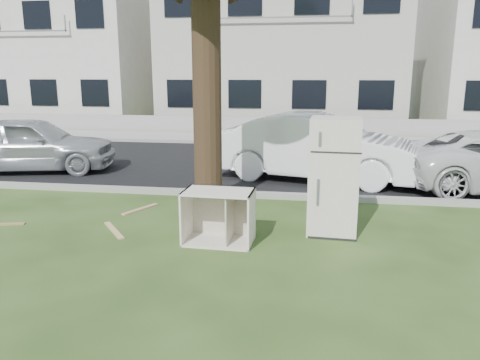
# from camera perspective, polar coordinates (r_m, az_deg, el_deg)

# --- Properties ---
(ground) EXTENTS (120.00, 120.00, 0.00)m
(ground) POSITION_cam_1_polar(r_m,az_deg,el_deg) (7.43, -3.81, -6.94)
(ground) COLOR #273F16
(road) EXTENTS (120.00, 7.00, 0.01)m
(road) POSITION_cam_1_polar(r_m,az_deg,el_deg) (13.15, 1.85, 1.95)
(road) COLOR black
(road) RESTS_ON ground
(kerb_near) EXTENTS (120.00, 0.18, 0.12)m
(kerb_near) POSITION_cam_1_polar(r_m,az_deg,el_deg) (9.72, -0.69, -2.06)
(kerb_near) COLOR gray
(kerb_near) RESTS_ON ground
(kerb_far) EXTENTS (120.00, 0.18, 0.12)m
(kerb_far) POSITION_cam_1_polar(r_m,az_deg,el_deg) (16.62, 3.33, 4.26)
(kerb_far) COLOR gray
(kerb_far) RESTS_ON ground
(sidewalk) EXTENTS (120.00, 2.80, 0.01)m
(sidewalk) POSITION_cam_1_polar(r_m,az_deg,el_deg) (18.05, 3.77, 4.97)
(sidewalk) COLOR gray
(sidewalk) RESTS_ON ground
(low_wall) EXTENTS (120.00, 0.15, 0.70)m
(low_wall) POSITION_cam_1_polar(r_m,az_deg,el_deg) (19.59, 4.21, 6.62)
(low_wall) COLOR gray
(low_wall) RESTS_ON ground
(townhouse_left) EXTENTS (10.20, 8.16, 7.04)m
(townhouse_left) POSITION_cam_1_polar(r_m,az_deg,el_deg) (27.84, -21.04, 14.26)
(townhouse_left) COLOR silver
(townhouse_left) RESTS_ON ground
(townhouse_center) EXTENTS (11.22, 8.16, 7.44)m
(townhouse_center) POSITION_cam_1_polar(r_m,az_deg,el_deg) (24.39, 5.31, 15.80)
(townhouse_center) COLOR #B9B4A8
(townhouse_center) RESTS_ON ground
(fridge) EXTENTS (0.80, 0.75, 1.85)m
(fridge) POSITION_cam_1_polar(r_m,az_deg,el_deg) (7.51, 11.35, 0.42)
(fridge) COLOR silver
(fridge) RESTS_ON ground
(cabinet) EXTENTS (1.06, 0.68, 0.81)m
(cabinet) POSITION_cam_1_polar(r_m,az_deg,el_deg) (7.07, -2.62, -4.49)
(cabinet) COLOR beige
(cabinet) RESTS_ON ground
(plank_b) EXTENTS (0.64, 0.78, 0.02)m
(plank_b) POSITION_cam_1_polar(r_m,az_deg,el_deg) (7.95, -15.12, -5.92)
(plank_b) COLOR tan
(plank_b) RESTS_ON ground
(plank_c) EXTENTS (0.46, 0.81, 0.02)m
(plank_c) POSITION_cam_1_polar(r_m,az_deg,el_deg) (9.02, -12.05, -3.49)
(plank_c) COLOR tan
(plank_c) RESTS_ON ground
(car_center) EXTENTS (5.04, 2.70, 1.58)m
(car_center) POSITION_cam_1_polar(r_m,az_deg,el_deg) (11.25, 9.41, 3.95)
(car_center) COLOR white
(car_center) RESTS_ON ground
(car_left) EXTENTS (4.48, 2.59, 1.44)m
(car_left) POSITION_cam_1_polar(r_m,az_deg,el_deg) (13.28, -24.17, 4.04)
(car_left) COLOR #A4A7AB
(car_left) RESTS_ON ground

